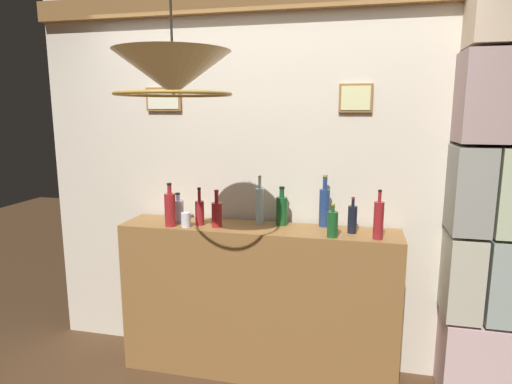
# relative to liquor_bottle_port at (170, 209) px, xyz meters

# --- Properties ---
(panelled_rear_partition) EXTENTS (3.37, 0.15, 2.79)m
(panelled_rear_partition) POSITION_rel_liquor_bottle_port_xyz_m (0.58, 0.36, 0.28)
(panelled_rear_partition) COLOR beige
(panelled_rear_partition) RESTS_ON ground
(stone_pillar) EXTENTS (0.43, 0.39, 2.71)m
(stone_pillar) POSITION_rel_liquor_bottle_port_xyz_m (1.99, 0.19, 0.19)
(stone_pillar) COLOR beige
(stone_pillar) RESTS_ON ground
(bar_shelf_unit) EXTENTS (1.88, 0.36, 1.06)m
(bar_shelf_unit) POSITION_rel_liquor_bottle_port_xyz_m (0.58, 0.10, -0.65)
(bar_shelf_unit) COLOR olive
(bar_shelf_unit) RESTS_ON ground
(liquor_bottle_port) EXTENTS (0.07, 0.07, 0.30)m
(liquor_bottle_port) POSITION_rel_liquor_bottle_port_xyz_m (0.00, 0.00, 0.00)
(liquor_bottle_port) COLOR maroon
(liquor_bottle_port) RESTS_ON bar_shelf_unit
(liquor_bottle_brandy) EXTENTS (0.08, 0.08, 0.21)m
(liquor_bottle_brandy) POSITION_rel_liquor_bottle_port_xyz_m (0.00, 0.12, -0.04)
(liquor_bottle_brandy) COLOR silver
(liquor_bottle_brandy) RESTS_ON bar_shelf_unit
(liquor_bottle_amaro) EXTENTS (0.07, 0.07, 0.25)m
(liquor_bottle_amaro) POSITION_rel_liquor_bottle_port_xyz_m (0.31, 0.05, -0.03)
(liquor_bottle_amaro) COLOR maroon
(liquor_bottle_amaro) RESTS_ON bar_shelf_unit
(liquor_bottle_vodka) EXTENTS (0.07, 0.07, 0.35)m
(liquor_bottle_vodka) POSITION_rel_liquor_bottle_port_xyz_m (1.01, 0.23, 0.02)
(liquor_bottle_vodka) COLOR navy
(liquor_bottle_vodka) RESTS_ON bar_shelf_unit
(liquor_bottle_rum) EXTENTS (0.06, 0.06, 0.31)m
(liquor_bottle_rum) POSITION_rel_liquor_bottle_port_xyz_m (1.36, 0.00, 0.00)
(liquor_bottle_rum) COLOR maroon
(liquor_bottle_rum) RESTS_ON bar_shelf_unit
(liquor_bottle_rye) EXTENTS (0.06, 0.06, 0.23)m
(liquor_bottle_rye) POSITION_rel_liquor_bottle_port_xyz_m (1.20, 0.11, -0.03)
(liquor_bottle_rye) COLOR black
(liquor_bottle_rye) RESTS_ON bar_shelf_unit
(liquor_bottle_vermouth) EXTENTS (0.06, 0.06, 0.34)m
(liquor_bottle_vermouth) POSITION_rel_liquor_bottle_port_xyz_m (0.58, 0.20, 0.01)
(liquor_bottle_vermouth) COLOR #A7C7CF
(liquor_bottle_vermouth) RESTS_ON bar_shelf_unit
(liquor_bottle_tequila) EXTENTS (0.07, 0.07, 0.21)m
(liquor_bottle_tequila) POSITION_rel_liquor_bottle_port_xyz_m (1.08, -0.02, -0.03)
(liquor_bottle_tequila) COLOR #195122
(liquor_bottle_tequila) RESTS_ON bar_shelf_unit
(liquor_bottle_mezcal) EXTENTS (0.06, 0.06, 0.26)m
(liquor_bottle_mezcal) POSITION_rel_liquor_bottle_port_xyz_m (0.18, 0.07, -0.03)
(liquor_bottle_mezcal) COLOR maroon
(liquor_bottle_mezcal) RESTS_ON bar_shelf_unit
(liquor_bottle_sherry) EXTENTS (0.08, 0.08, 0.27)m
(liquor_bottle_sherry) POSITION_rel_liquor_bottle_port_xyz_m (0.73, 0.20, -0.01)
(liquor_bottle_sherry) COLOR #174F22
(liquor_bottle_sherry) RESTS_ON bar_shelf_unit
(glass_tumbler_rocks) EXTENTS (0.06, 0.06, 0.10)m
(glass_tumbler_rocks) POSITION_rel_liquor_bottle_port_xyz_m (0.11, 0.00, -0.07)
(glass_tumbler_rocks) COLOR silver
(glass_tumbler_rocks) RESTS_ON bar_shelf_unit
(pendant_lamp) EXTENTS (0.57, 0.57, 0.52)m
(pendant_lamp) POSITION_rel_liquor_bottle_port_xyz_m (0.35, -0.67, 0.82)
(pendant_lamp) COLOR beige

